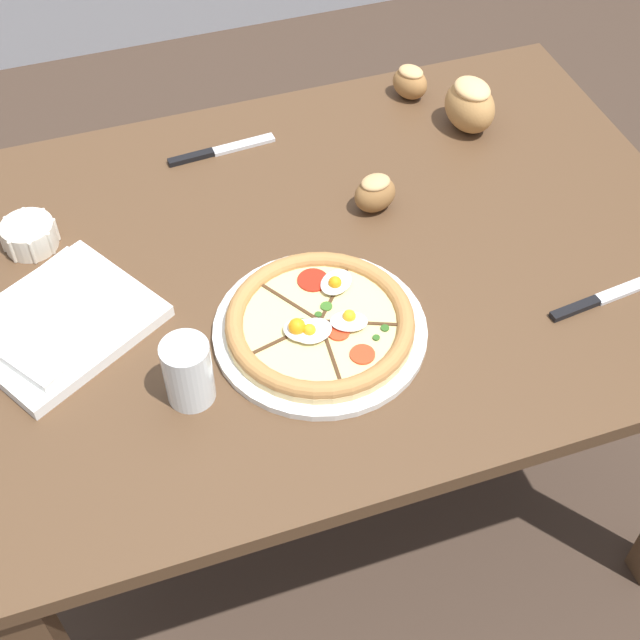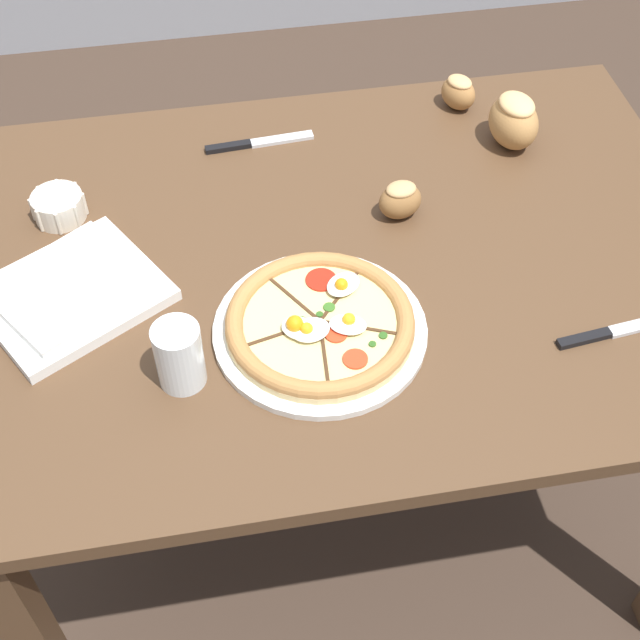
# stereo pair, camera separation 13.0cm
# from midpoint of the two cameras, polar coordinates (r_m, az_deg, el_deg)

# --- Properties ---
(ground_plane) EXTENTS (12.00, 12.00, 0.00)m
(ground_plane) POSITION_cam_midpoint_polar(r_m,az_deg,el_deg) (2.02, 3.14, -10.87)
(ground_plane) COLOR #3D2D23
(dining_table) EXTENTS (1.23, 0.89, 0.73)m
(dining_table) POSITION_cam_midpoint_polar(r_m,az_deg,el_deg) (1.51, 4.13, 1.27)
(dining_table) COLOR #513823
(dining_table) RESTS_ON ground_plane
(pizza) EXTENTS (0.32, 0.32, 0.05)m
(pizza) POSITION_cam_midpoint_polar(r_m,az_deg,el_deg) (1.31, 2.85, -0.46)
(pizza) COLOR white
(pizza) RESTS_ON dining_table
(ramekin_bowl) EXTENTS (0.09, 0.09, 0.05)m
(ramekin_bowl) POSITION_cam_midpoint_polar(r_m,az_deg,el_deg) (1.53, -14.08, 6.97)
(ramekin_bowl) COLOR silver
(ramekin_bowl) RESTS_ON dining_table
(napkin_folded) EXTENTS (0.33, 0.32, 0.04)m
(napkin_folded) POSITION_cam_midpoint_polar(r_m,az_deg,el_deg) (1.39, -13.13, 1.63)
(napkin_folded) COLOR white
(napkin_folded) RESTS_ON dining_table
(bread_piece_near) EXTENTS (0.08, 0.09, 0.06)m
(bread_piece_near) POSITION_cam_midpoint_polar(r_m,az_deg,el_deg) (1.75, 11.03, 14.05)
(bread_piece_near) COLOR #A3703D
(bread_piece_near) RESTS_ON dining_table
(bread_piece_mid) EXTENTS (0.08, 0.07, 0.07)m
(bread_piece_mid) POSITION_cam_midpoint_polar(r_m,az_deg,el_deg) (1.49, 7.67, 7.52)
(bread_piece_mid) COLOR olive
(bread_piece_mid) RESTS_ON dining_table
(bread_piece_far) EXTENTS (0.10, 0.12, 0.10)m
(bread_piece_far) POSITION_cam_midpoint_polar(r_m,az_deg,el_deg) (1.67, 14.54, 12.18)
(bread_piece_far) COLOR #B27F47
(bread_piece_far) RESTS_ON dining_table
(knife_main) EXTENTS (0.20, 0.04, 0.01)m
(knife_main) POSITION_cam_midpoint_polar(r_m,az_deg,el_deg) (1.42, 21.05, -0.79)
(knife_main) COLOR silver
(knife_main) RESTS_ON dining_table
(knife_spare) EXTENTS (0.20, 0.03, 0.01)m
(knife_spare) POSITION_cam_midpoint_polar(r_m,az_deg,el_deg) (1.65, -1.70, 11.18)
(knife_spare) COLOR silver
(knife_spare) RESTS_ON dining_table
(water_glass) EXTENTS (0.07, 0.07, 0.10)m
(water_glass) POSITION_cam_midpoint_polar(r_m,az_deg,el_deg) (1.24, -6.03, -2.63)
(water_glass) COLOR white
(water_glass) RESTS_ON dining_table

